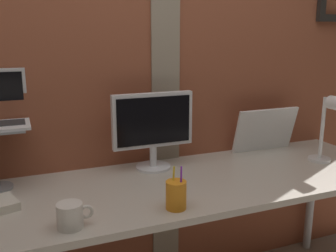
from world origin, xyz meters
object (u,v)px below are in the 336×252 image
Objects in this scene: pen_cup at (176,195)px; coffee_mug at (71,216)px; monitor at (153,125)px; desk_lamp at (331,122)px; whiteboard_panel at (265,130)px.

pen_cup is 0.41m from coffee_mug.
monitor is at bearing 44.48° from coffee_mug.
desk_lamp is at bearing 8.10° from coffee_mug.
coffee_mug is at bearing -171.90° from desk_lamp.
coffee_mug is (-1.20, -0.51, -0.08)m from whiteboard_panel.
whiteboard_panel reaches higher than coffee_mug.
pen_cup reaches higher than coffee_mug.
desk_lamp is (0.89, -0.28, -0.00)m from monitor.
desk_lamp is 1.00m from pen_cup.
monitor is 0.93m from desk_lamp.
whiteboard_panel is 2.25× the size of pen_cup.
coffee_mug is (-0.41, -0.00, -0.01)m from pen_cup.
pen_cup is at bearing -147.05° from whiteboard_panel.
whiteboard_panel reaches higher than pen_cup.
whiteboard_panel is 0.94m from pen_cup.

